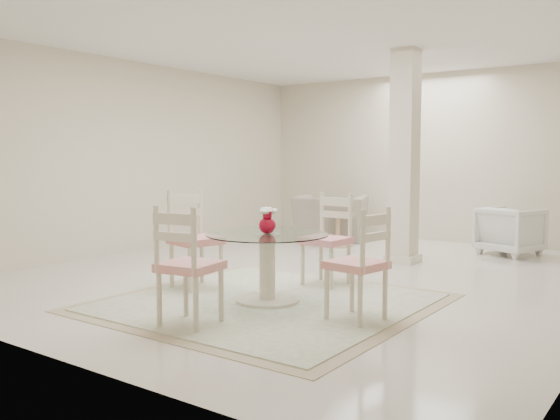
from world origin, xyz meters
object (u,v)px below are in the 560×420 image
Objects in this scene: dining_chair_east at (363,256)px; dining_chair_west at (192,231)px; dining_chair_north at (330,232)px; dining_table at (267,268)px; dining_chair_south at (185,257)px; recliner_taupe at (331,218)px; side_table at (338,232)px; red_vase at (267,221)px; armchair_white at (510,231)px; column at (404,157)px.

dining_chair_east is 2.04m from dining_chair_west.
dining_chair_west is at bearing -137.50° from dining_chair_north.
dining_chair_south is at bearing -92.42° from dining_table.
dining_chair_east is 0.97× the size of dining_chair_south.
dining_table is at bearing 92.99° from recliner_taupe.
side_table is at bearing 119.29° from dining_chair_north.
dining_chair_west is (-1.02, 0.07, -0.18)m from red_vase.
dining_chair_east is at bearing -146.46° from dining_chair_south.
dining_chair_south reaches higher than dining_chair_east.
red_vase is (0.00, -0.00, 0.44)m from dining_table.
dining_chair_south is 5.27m from recliner_taupe.
dining_chair_east is 0.93× the size of dining_chair_west.
red_vase is 4.34m from recliner_taupe.
column is at bearing 74.58° from armchair_white.
dining_chair_east is 0.97× the size of dining_chair_north.
dining_chair_north is 2.79m from side_table.
red_vase is 1.04m from dining_chair_west.
dining_table is at bearing -79.42° from dining_chair_west.
dining_chair_east reaches higher than red_vase.
dining_table is at bearing -84.72° from dining_chair_east.
dining_chair_north is (-0.06, -1.73, -0.79)m from column.
dining_table is at bearing -91.98° from dining_chair_north.
armchair_white is at bearing -110.72° from dining_chair_south.
side_table is at bearing -138.34° from dining_chair_east.
side_table is (0.44, -0.52, -0.14)m from recliner_taupe.
armchair_white is (1.12, 5.18, -0.23)m from dining_chair_south.
red_vase reaches higher than dining_table.
dining_chair_west is at bearing 81.72° from armchair_white.
dining_chair_south is (-0.16, -3.77, -0.79)m from column.
armchair_white reaches higher than side_table.
dining_table is (-0.12, -2.75, -1.02)m from column.
dining_chair_west reaches higher than side_table.
recliner_taupe is (-1.69, 3.98, 0.03)m from dining_table.
recliner_taupe is 2.78m from armchair_white.
armchair_white is (1.03, 3.15, -0.23)m from dining_chair_north.
red_vase is 0.50× the size of side_table.
dining_chair_east is 4.87m from recliner_taupe.
red_vase is 0.23× the size of dining_chair_north.
dining_table is at bearing -92.44° from column.
column reaches higher than dining_chair_north.
dining_table is 1.04m from dining_chair_east.
dining_chair_north is at bearing 90.81° from armchair_white.
column is 11.12× the size of red_vase.
dining_table is 4.33m from recliner_taupe.
dining_chair_north is 1.00× the size of dining_chair_south.
armchair_white is (1.08, 4.16, -0.43)m from red_vase.
dining_chair_east is at bearing -57.21° from side_table.
recliner_taupe is 1.53× the size of armchair_white.
armchair_white is at bearing 73.03° from dining_chair_north.
dining_chair_west is at bearing -56.63° from dining_chair_south.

